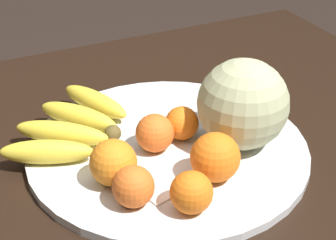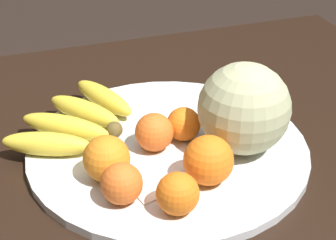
% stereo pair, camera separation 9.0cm
% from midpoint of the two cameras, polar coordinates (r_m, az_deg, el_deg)
% --- Properties ---
extents(kitchen_table, '(1.26, 1.05, 0.75)m').
position_cam_midpoint_polar(kitchen_table, '(0.95, 0.75, -10.29)').
color(kitchen_table, black).
rests_on(kitchen_table, ground_plane).
extents(fruit_bowl, '(0.46, 0.46, 0.01)m').
position_cam_midpoint_polar(fruit_bowl, '(0.93, 2.77, -3.07)').
color(fruit_bowl, silver).
rests_on(fruit_bowl, kitchen_table).
extents(melon, '(0.15, 0.15, 0.15)m').
position_cam_midpoint_polar(melon, '(0.90, 10.64, 1.03)').
color(melon, '#B2B789').
rests_on(melon, fruit_bowl).
extents(banana_bunch, '(0.24, 0.25, 0.04)m').
position_cam_midpoint_polar(banana_bunch, '(0.97, -6.64, 0.01)').
color(banana_bunch, brown).
rests_on(banana_bunch, fruit_bowl).
extents(orange_front_left, '(0.06, 0.06, 0.06)m').
position_cam_midpoint_polar(orange_front_left, '(0.79, -1.50, -6.59)').
color(orange_front_left, orange).
rests_on(orange_front_left, fruit_bowl).
extents(orange_front_right, '(0.06, 0.06, 0.06)m').
position_cam_midpoint_polar(orange_front_right, '(0.90, 1.44, -1.34)').
color(orange_front_right, orange).
rests_on(orange_front_right, fruit_bowl).
extents(orange_mid_center, '(0.08, 0.08, 0.08)m').
position_cam_midpoint_polar(orange_mid_center, '(0.83, 7.23, -4.19)').
color(orange_mid_center, orange).
rests_on(orange_mid_center, fruit_bowl).
extents(orange_back_left, '(0.07, 0.07, 0.07)m').
position_cam_midpoint_polar(orange_back_left, '(0.84, -3.20, -4.05)').
color(orange_back_left, orange).
rests_on(orange_back_left, fruit_bowl).
extents(orange_back_right, '(0.06, 0.06, 0.06)m').
position_cam_midpoint_polar(orange_back_right, '(0.93, 4.36, -0.50)').
color(orange_back_right, orange).
rests_on(orange_back_right, fruit_bowl).
extents(orange_top_small, '(0.06, 0.06, 0.06)m').
position_cam_midpoint_polar(orange_top_small, '(0.78, 4.33, -7.59)').
color(orange_top_small, orange).
rests_on(orange_top_small, fruit_bowl).
extents(produce_tag, '(0.08, 0.04, 0.00)m').
position_cam_midpoint_polar(produce_tag, '(0.83, 2.26, -7.36)').
color(produce_tag, white).
rests_on(produce_tag, fruit_bowl).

